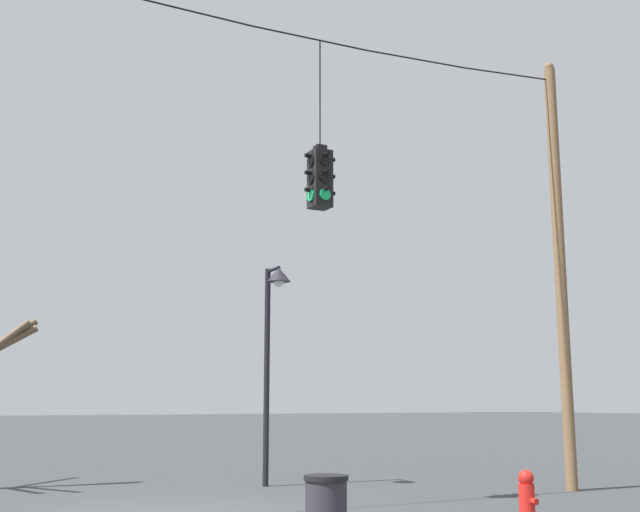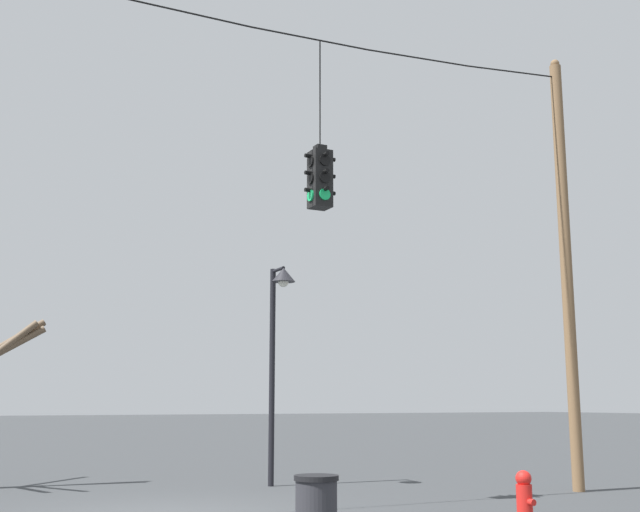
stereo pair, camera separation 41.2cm
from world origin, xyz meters
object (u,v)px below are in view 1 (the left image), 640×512
object	(u,v)px
street_lamp	(274,319)
trash_bin	(326,512)
traffic_light_near_right_pole	(320,178)
fire_hydrant	(527,497)
utility_pole_right	(560,267)

from	to	relation	value
street_lamp	trash_bin	world-z (taller)	street_lamp
trash_bin	street_lamp	bearing A→B (deg)	69.72
traffic_light_near_right_pole	street_lamp	bearing A→B (deg)	77.89
street_lamp	fire_hydrant	xyz separation A→B (m)	(0.96, -6.26, -3.02)
trash_bin	fire_hydrant	bearing A→B (deg)	5.30
fire_hydrant	utility_pole_right	bearing A→B (deg)	37.15
utility_pole_right	traffic_light_near_right_pole	xyz separation A→B (m)	(-5.58, 0.00, 1.11)
street_lamp	trash_bin	xyz separation A→B (m)	(-2.43, -6.57, -2.97)
utility_pole_right	fire_hydrant	bearing A→B (deg)	-142.85
traffic_light_near_right_pole	street_lamp	xyz separation A→B (m)	(0.71, 3.29, -2.11)
trash_bin	utility_pole_right	bearing A→B (deg)	24.19
utility_pole_right	traffic_light_near_right_pole	size ratio (longest dim) A/B	2.87
trash_bin	traffic_light_near_right_pole	bearing A→B (deg)	62.30
fire_hydrant	trash_bin	size ratio (longest dim) A/B	0.89
street_lamp	fire_hydrant	bearing A→B (deg)	-81.29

